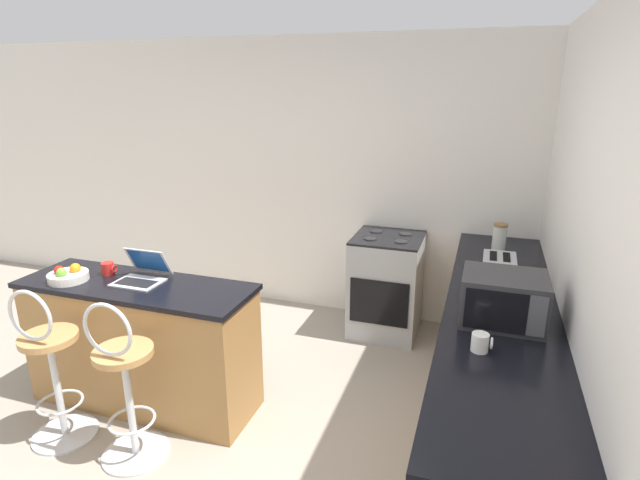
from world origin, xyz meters
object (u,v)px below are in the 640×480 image
Objects in this scene: stove_range at (386,285)px; laptop at (142,273)px; bar_stool_near at (51,368)px; mug_white at (481,342)px; bar_stool_far at (125,385)px; microwave at (503,299)px; toaster at (499,268)px; mug_red at (108,268)px; fruit_bowl at (68,275)px; storage_jar at (499,237)px.

laptop is at bearing -131.97° from stove_range.
bar_stool_near is 10.25× the size of mug_white.
bar_stool_far is 2.21m from microwave.
mug_white is (2.48, 0.32, 0.45)m from bar_stool_near.
laptop is 1.08× the size of toaster.
stove_range is at bearing 42.14° from mug_red.
laptop is 0.30m from mug_red.
mug_white reaches higher than mug_red.
microwave is at bearing 2.28° from mug_red.
laptop is at bearing 19.54° from fruit_bowl.
storage_jar is (2.28, 1.46, 0.06)m from laptop.
storage_jar is at bearing -4.54° from stove_range.
bar_stool_far is at bearing -65.68° from laptop.
toaster is at bearing 91.31° from microwave.
microwave reaches higher than fruit_bowl.
mug_white is at bearing -1.86° from fruit_bowl.
laptop is 1.18× the size of fruit_bowl.
laptop is at bearing -147.41° from storage_jar.
stove_range is (-0.90, 0.76, -0.54)m from toaster.
storage_jar is (2.57, 2.03, 0.51)m from bar_stool_near.
storage_jar reaches higher than mug_red.
toaster is at bearing 85.20° from mug_white.
mug_red is (-0.30, 0.02, -0.01)m from laptop.
bar_stool_near is 4.90× the size of storage_jar.
storage_jar reaches higher than stove_range.
storage_jar is 1.72m from mug_white.
toaster reaches higher than mug_white.
microwave is 1.57× the size of toaster.
stove_range is (1.12, 2.10, -0.05)m from bar_stool_far.
fruit_bowl is 1.20× the size of storage_jar.
laptop is 0.69× the size of microwave.
bar_stool_near is 3.71× the size of toaster.
bar_stool_near is at bearing -116.87° from laptop.
laptop is at bearing 63.13° from bar_stool_near.
bar_stool_near is 1.16× the size of stove_range.
laptop reaches higher than bar_stool_near.
mug_white is (1.93, 0.32, 0.45)m from bar_stool_far.
fruit_bowl is (-2.75, -0.93, -0.05)m from toaster.
bar_stool_near reaches higher than mug_white.
fruit_bowl is at bearing -149.44° from storage_jar.
toaster reaches higher than bar_stool_far.
storage_jar is at bearing 30.56° from fruit_bowl.
toaster is 2.76× the size of mug_white.
mug_white is at bearing -65.53° from stove_range.
laptop is 2.97× the size of mug_white.
stove_range is 8.87× the size of mug_white.
fruit_bowl is 2.66m from mug_white.
stove_range is 1.07m from storage_jar.
mug_red is (-1.67, -1.51, 0.50)m from stove_range.
laptop reaches higher than fruit_bowl.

